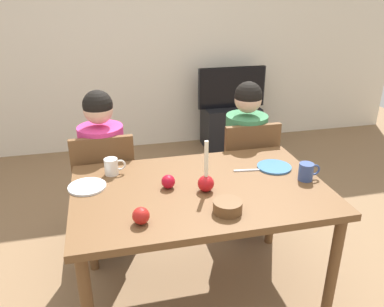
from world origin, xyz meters
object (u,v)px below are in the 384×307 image
object	(u,v)px
person_right_child	(244,161)
tv_stand	(230,126)
person_left_child	(105,176)
plate_right	(274,167)
bowl_walnuts	(228,207)
dining_table	(200,200)
tv	(232,87)
apple_by_left_plate	(141,216)
mug_left	(112,166)
plate_left	(87,187)
chair_right	(246,170)
chair_left	(106,185)
candle_centerpiece	(206,181)
mug_right	(307,172)
apple_near_candle	(168,182)

from	to	relation	value
person_right_child	tv_stand	distance (m)	1.75
person_left_child	plate_right	size ratio (longest dim) A/B	5.64
bowl_walnuts	person_left_child	bearing A→B (deg)	122.48
dining_table	tv	distance (m)	2.50
tv	apple_by_left_plate	world-z (taller)	tv
plate_right	mug_left	bearing A→B (deg)	171.63
tv	plate_left	xyz separation A→B (m)	(-1.58, -2.16, 0.05)
tv_stand	plate_left	xyz separation A→B (m)	(-1.58, -2.16, 0.52)
person_left_child	tv_stand	world-z (taller)	person_left_child
person_right_child	apple_by_left_plate	size ratio (longest dim) A/B	14.17
chair_right	apple_by_left_plate	world-z (taller)	chair_right
dining_table	tv	xyz separation A→B (m)	(0.97, 2.30, 0.04)
chair_right	plate_left	size ratio (longest dim) A/B	4.33
chair_left	plate_right	world-z (taller)	chair_left
candle_centerpiece	mug_left	bearing A→B (deg)	146.06
mug_left	tv	bearing A→B (deg)	54.64
chair_left	plate_left	distance (m)	0.53
chair_right	person_left_child	world-z (taller)	person_left_child
chair_left	mug_right	distance (m)	1.34
candle_centerpiece	plate_left	xyz separation A→B (m)	(-0.63, 0.19, -0.06)
person_left_child	mug_right	xyz separation A→B (m)	(1.13, -0.69, 0.23)
person_right_child	apple_near_candle	size ratio (longest dim) A/B	15.28
bowl_walnuts	plate_right	bearing A→B (deg)	43.41
plate_right	apple_by_left_plate	bearing A→B (deg)	-154.27
chair_left	apple_by_left_plate	size ratio (longest dim) A/B	10.88
person_left_child	apple_by_left_plate	size ratio (longest dim) A/B	14.17
person_right_child	dining_table	bearing A→B (deg)	-128.47
chair_right	mug_left	size ratio (longest dim) A/B	7.17
chair_left	tv	distance (m)	2.26
mug_left	mug_right	size ratio (longest dim) A/B	0.97
person_right_child	tv	size ratio (longest dim) A/B	1.48
chair_right	plate_right	size ratio (longest dim) A/B	4.33
tv_stand	plate_left	world-z (taller)	plate_left
apple_by_left_plate	mug_right	bearing A→B (deg)	13.20
plate_left	mug_right	world-z (taller)	mug_right
mug_left	plate_left	bearing A→B (deg)	-136.53
tv_stand	tv	xyz separation A→B (m)	(0.00, 0.00, 0.47)
chair_left	person_right_child	size ratio (longest dim) A/B	0.77
dining_table	chair_left	distance (m)	0.81
person_left_child	tv	xyz separation A→B (m)	(1.49, 1.66, 0.14)
chair_left	plate_left	world-z (taller)	chair_left
tv	tv_stand	bearing A→B (deg)	-90.00
person_right_child	candle_centerpiece	xyz separation A→B (m)	(-0.49, -0.69, 0.24)
person_left_child	apple_near_candle	bearing A→B (deg)	-60.39
mug_right	bowl_walnuts	xyz separation A→B (m)	(-0.55, -0.23, -0.02)
chair_right	candle_centerpiece	bearing A→B (deg)	-126.88
candle_centerpiece	tv	bearing A→B (deg)	67.95
bowl_walnuts	apple_near_candle	xyz separation A→B (m)	(-0.24, 0.31, 0.01)
plate_left	mug_left	distance (m)	0.20
chair_right	person_right_child	bearing A→B (deg)	90.00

